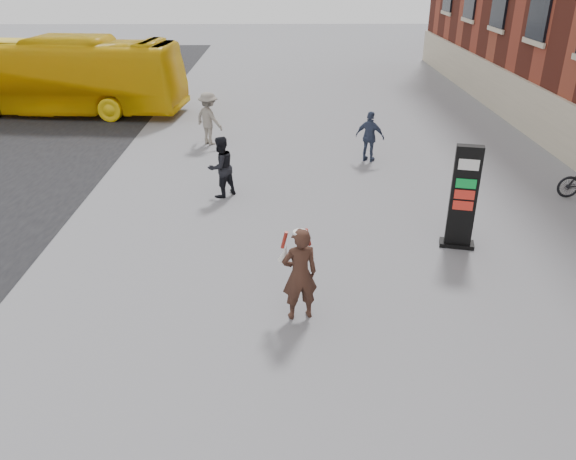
{
  "coord_description": "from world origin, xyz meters",
  "views": [
    {
      "loc": [
        0.37,
        -9.06,
        5.9
      ],
      "look_at": [
        0.46,
        0.46,
        1.27
      ],
      "focal_mm": 35.0,
      "sensor_mm": 36.0,
      "label": 1
    }
  ],
  "objects_px": {
    "woman": "(300,273)",
    "bus": "(48,76)",
    "info_pylon": "(463,198)",
    "pedestrian_a": "(221,167)",
    "pedestrian_b": "(209,119)",
    "pedestrian_c": "(370,137)"
  },
  "relations": [
    {
      "from": "info_pylon",
      "to": "bus",
      "type": "distance_m",
      "value": 18.33
    },
    {
      "from": "pedestrian_b",
      "to": "pedestrian_c",
      "type": "relative_size",
      "value": 1.13
    },
    {
      "from": "woman",
      "to": "bus",
      "type": "bearing_deg",
      "value": -69.81
    },
    {
      "from": "info_pylon",
      "to": "pedestrian_a",
      "type": "bearing_deg",
      "value": 165.17
    },
    {
      "from": "pedestrian_b",
      "to": "pedestrian_c",
      "type": "height_order",
      "value": "pedestrian_b"
    },
    {
      "from": "woman",
      "to": "pedestrian_a",
      "type": "xyz_separation_m",
      "value": [
        -1.96,
        5.79,
        -0.08
      ]
    },
    {
      "from": "info_pylon",
      "to": "pedestrian_b",
      "type": "xyz_separation_m",
      "value": [
        -6.5,
        7.83,
        -0.27
      ]
    },
    {
      "from": "pedestrian_c",
      "to": "bus",
      "type": "bearing_deg",
      "value": 0.48
    },
    {
      "from": "bus",
      "to": "pedestrian_b",
      "type": "height_order",
      "value": "bus"
    },
    {
      "from": "pedestrian_a",
      "to": "info_pylon",
      "type": "bearing_deg",
      "value": 107.61
    },
    {
      "from": "info_pylon",
      "to": "bus",
      "type": "height_order",
      "value": "bus"
    },
    {
      "from": "info_pylon",
      "to": "woman",
      "type": "height_order",
      "value": "info_pylon"
    },
    {
      "from": "pedestrian_c",
      "to": "pedestrian_b",
      "type": "bearing_deg",
      "value": 7.98
    },
    {
      "from": "info_pylon",
      "to": "pedestrian_c",
      "type": "xyz_separation_m",
      "value": [
        -1.18,
        5.93,
        -0.38
      ]
    },
    {
      "from": "pedestrian_b",
      "to": "info_pylon",
      "type": "bearing_deg",
      "value": 171.06
    },
    {
      "from": "bus",
      "to": "pedestrian_c",
      "type": "height_order",
      "value": "bus"
    },
    {
      "from": "woman",
      "to": "pedestrian_a",
      "type": "relative_size",
      "value": 1.07
    },
    {
      "from": "info_pylon",
      "to": "pedestrian_a",
      "type": "relative_size",
      "value": 1.42
    },
    {
      "from": "info_pylon",
      "to": "pedestrian_c",
      "type": "relative_size",
      "value": 1.47
    },
    {
      "from": "woman",
      "to": "pedestrian_b",
      "type": "relative_size",
      "value": 0.98
    },
    {
      "from": "pedestrian_a",
      "to": "woman",
      "type": "bearing_deg",
      "value": 64.69
    },
    {
      "from": "bus",
      "to": "pedestrian_a",
      "type": "xyz_separation_m",
      "value": [
        7.97,
        -9.25,
        -0.71
      ]
    }
  ]
}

